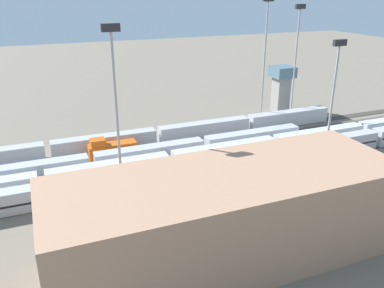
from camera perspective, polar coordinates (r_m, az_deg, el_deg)
The scene contains 17 objects.
ground_plane at distance 90.03m, azimuth 4.20°, elevation -1.16°, with size 400.00×400.00×0.00m, color #756B5B.
track_bed_0 at distance 98.41m, azimuth 1.65°, elevation 0.96°, with size 140.00×2.80×0.12m, color #3D3833.
track_bed_1 at distance 94.17m, azimuth 2.87°, elevation -0.03°, with size 140.00×2.80×0.12m, color #4C443D.
track_bed_2 at distance 90.00m, azimuth 4.21°, elevation -1.12°, with size 140.00×2.80×0.12m, color #4C443D.
track_bed_3 at distance 85.93m, azimuth 5.67°, elevation -2.31°, with size 140.00×2.80×0.12m, color #4C443D.
track_bed_4 at distance 81.96m, azimuth 7.28°, elevation -3.62°, with size 140.00×2.80×0.12m, color #4C443D.
train_on_track_4 at distance 80.15m, azimuth 5.96°, elevation -2.62°, with size 119.80×3.06×3.80m.
train_on_track_0 at distance 93.85m, azimuth -4.98°, elevation 1.12°, with size 95.60×3.00×3.80m.
train_on_track_1 at distance 86.73m, azimuth -11.35°, elevation -0.91°, with size 10.00×3.00×5.00m.
train_on_track_2 at distance 83.76m, azimuth -5.87°, elevation -1.53°, with size 71.40×3.06×3.80m.
train_on_track_3 at distance 84.42m, azimuth 4.69°, elevation -1.28°, with size 119.80×3.06×3.80m.
light_mast_0 at distance 104.29m, azimuth 10.33°, elevation 13.20°, with size 2.80×0.70×32.34m.
light_mast_1 at distance 83.48m, azimuth 19.50°, elevation 7.62°, with size 2.80×0.70×25.35m.
light_mast_2 at distance 110.46m, azimuth 14.59°, elevation 12.77°, with size 2.80×0.70×30.39m.
light_mast_3 at distance 64.04m, azimuth -10.81°, elevation 6.64°, with size 2.80×0.70×29.57m.
maintenance_shed at distance 54.54m, azimuth 5.00°, elevation -10.06°, with size 47.14×16.71×12.36m, color tan.
control_tower at distance 119.92m, azimuth 12.55°, elevation 8.10°, with size 6.00×6.00×13.28m.
Camera 1 is at (37.34, 74.19, 34.74)m, focal length 37.60 mm.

